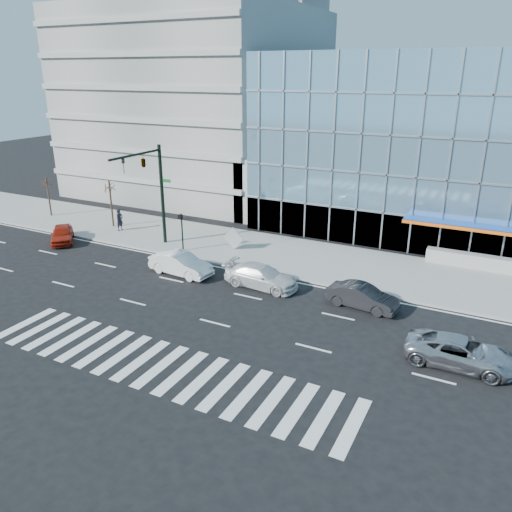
# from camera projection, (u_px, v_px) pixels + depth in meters

# --- Properties ---
(ground) EXTENTS (160.00, 160.00, 0.00)m
(ground) POSITION_uv_depth(u_px,v_px,m) (248.00, 297.00, 31.79)
(ground) COLOR black
(ground) RESTS_ON ground
(sidewalk) EXTENTS (120.00, 8.00, 0.15)m
(sidewalk) POSITION_uv_depth(u_px,v_px,m) (297.00, 257.00, 38.43)
(sidewalk) COLOR gray
(sidewalk) RESTS_ON ground
(parking_garage) EXTENTS (24.00, 24.00, 20.00)m
(parking_garage) POSITION_uv_depth(u_px,v_px,m) (202.00, 103.00, 58.55)
(parking_garage) COLOR gray
(parking_garage) RESTS_ON ground
(ramp_block) EXTENTS (6.00, 8.00, 6.00)m
(ramp_block) POSITION_uv_depth(u_px,v_px,m) (281.00, 186.00, 48.32)
(ramp_block) COLOR gray
(ramp_block) RESTS_ON ground
(tower_backdrop) EXTENTS (14.00, 14.00, 48.00)m
(tower_backdrop) POSITION_uv_depth(u_px,v_px,m) (282.00, 12.00, 94.63)
(tower_backdrop) COLOR gray
(tower_backdrop) RESTS_ON ground
(traffic_signal) EXTENTS (1.14, 5.74, 8.00)m
(traffic_signal) POSITION_uv_depth(u_px,v_px,m) (149.00, 173.00, 38.17)
(traffic_signal) COLOR black
(traffic_signal) RESTS_ON sidewalk
(ped_signal_post) EXTENTS (0.30, 0.33, 3.00)m
(ped_signal_post) POSITION_uv_depth(u_px,v_px,m) (181.00, 226.00, 38.81)
(ped_signal_post) COLOR black
(ped_signal_post) RESTS_ON sidewalk
(street_tree_near) EXTENTS (1.10, 1.10, 4.23)m
(street_tree_near) POSITION_uv_depth(u_px,v_px,m) (110.00, 187.00, 44.45)
(street_tree_near) COLOR #332319
(street_tree_near) RESTS_ON sidewalk
(street_tree_far) EXTENTS (1.10, 1.10, 3.87)m
(street_tree_far) POSITION_uv_depth(u_px,v_px,m) (47.00, 182.00, 48.00)
(street_tree_far) COLOR #332319
(street_tree_far) RESTS_ON sidewalk
(silver_suv) EXTENTS (5.17, 2.39, 1.44)m
(silver_suv) POSITION_uv_depth(u_px,v_px,m) (460.00, 352.00, 24.12)
(silver_suv) COLOR #AFAFB4
(silver_suv) RESTS_ON ground
(white_suv) EXTENTS (5.19, 2.30, 1.48)m
(white_suv) POSITION_uv_depth(u_px,v_px,m) (261.00, 276.00, 33.01)
(white_suv) COLOR silver
(white_suv) RESTS_ON ground
(white_sedan) EXTENTS (4.85, 2.03, 1.56)m
(white_sedan) POSITION_uv_depth(u_px,v_px,m) (181.00, 264.00, 35.02)
(white_sedan) COLOR silver
(white_sedan) RESTS_ON ground
(dark_sedan) EXTENTS (4.49, 2.03, 1.43)m
(dark_sedan) POSITION_uv_depth(u_px,v_px,m) (362.00, 297.00, 30.08)
(dark_sedan) COLOR black
(dark_sedan) RESTS_ON ground
(red_sedan) EXTENTS (4.09, 4.17, 1.42)m
(red_sedan) POSITION_uv_depth(u_px,v_px,m) (62.00, 234.00, 41.68)
(red_sedan) COLOR #981B0B
(red_sedan) RESTS_ON ground
(pedestrian) EXTENTS (0.51, 0.74, 1.94)m
(pedestrian) POSITION_uv_depth(u_px,v_px,m) (120.00, 220.00, 44.18)
(pedestrian) COLOR black
(pedestrian) RESTS_ON sidewalk
(tilted_panel) EXTENTS (1.84, 0.13, 1.84)m
(tilted_panel) POSITION_uv_depth(u_px,v_px,m) (234.00, 238.00, 39.49)
(tilted_panel) COLOR #9C9C9C
(tilted_panel) RESTS_ON sidewalk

